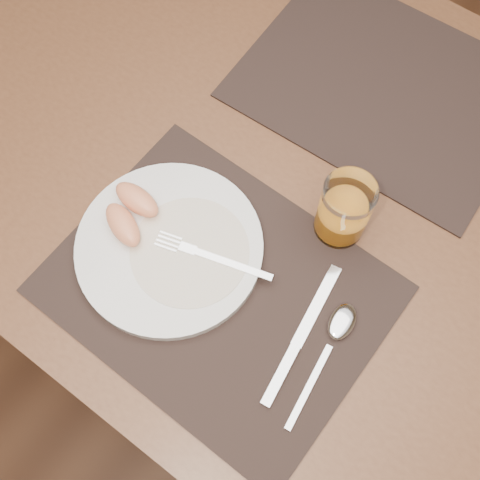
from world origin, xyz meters
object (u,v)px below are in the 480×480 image
at_px(plate, 169,247).
at_px(knife, 296,345).
at_px(placemat_near, 218,289).
at_px(placemat_far, 384,86).
at_px(fork, 204,254).
at_px(table, 301,204).
at_px(spoon, 337,331).
at_px(juice_glass, 344,212).

height_order(plate, knife, plate).
bearing_deg(placemat_near, placemat_far, 88.94).
bearing_deg(fork, table, 76.93).
height_order(plate, fork, fork).
height_order(spoon, juice_glass, juice_glass).
xyz_separation_m(placemat_near, fork, (-0.04, 0.02, 0.02)).
distance_m(spoon, juice_glass, 0.17).
distance_m(table, placemat_far, 0.24).
relative_size(placemat_far, fork, 2.61).
bearing_deg(juice_glass, placemat_near, -114.85).
xyz_separation_m(plate, fork, (0.05, 0.02, 0.01)).
xyz_separation_m(table, spoon, (0.17, -0.17, 0.09)).
relative_size(knife, juice_glass, 1.98).
height_order(knife, juice_glass, juice_glass).
bearing_deg(juice_glass, plate, -135.09).
height_order(knife, spoon, spoon).
relative_size(placemat_near, spoon, 2.34).
bearing_deg(table, knife, -59.29).
bearing_deg(knife, fork, 171.42).
relative_size(placemat_far, spoon, 2.34).
height_order(placemat_far, knife, knife).
distance_m(table, plate, 0.25).
bearing_deg(placemat_far, table, -91.58).
distance_m(knife, juice_glass, 0.20).
bearing_deg(table, placemat_far, 88.42).
relative_size(plate, knife, 1.23).
height_order(plate, juice_glass, juice_glass).
bearing_deg(spoon, knife, -125.10).
bearing_deg(juice_glass, table, 155.32).
bearing_deg(plate, placemat_near, -3.85).
bearing_deg(fork, knife, -8.58).
bearing_deg(table, plate, -113.79).
bearing_deg(placemat_far, juice_glass, -73.54).
relative_size(table, plate, 5.19).
bearing_deg(plate, juice_glass, 44.91).
bearing_deg(juice_glass, spoon, -58.12).
bearing_deg(juice_glass, knife, -74.88).
xyz_separation_m(placemat_near, plate, (-0.09, 0.01, 0.01)).
bearing_deg(fork, placemat_far, 82.93).
bearing_deg(fork, juice_glass, 51.05).
distance_m(placemat_far, knife, 0.46).
height_order(placemat_near, juice_glass, juice_glass).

